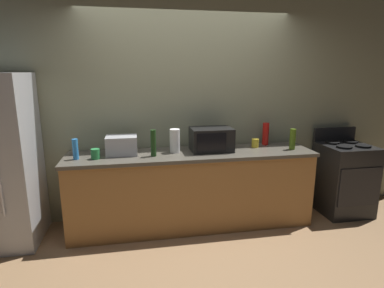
# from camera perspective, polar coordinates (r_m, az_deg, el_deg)

# --- Properties ---
(ground_plane) EXTENTS (8.00, 8.00, 0.00)m
(ground_plane) POSITION_cam_1_polar(r_m,az_deg,el_deg) (3.61, 1.21, -17.13)
(ground_plane) COLOR #93704C
(back_wall) EXTENTS (6.40, 0.10, 2.70)m
(back_wall) POSITION_cam_1_polar(r_m,az_deg,el_deg) (3.94, -1.09, 6.29)
(back_wall) COLOR gray
(back_wall) RESTS_ON ground_plane
(counter_run) EXTENTS (2.84, 0.64, 0.90)m
(counter_run) POSITION_cam_1_polar(r_m,az_deg,el_deg) (3.77, 0.00, -8.15)
(counter_run) COLOR #9E6B38
(counter_run) RESTS_ON ground_plane
(stove_range) EXTENTS (0.60, 0.61, 1.08)m
(stove_range) POSITION_cam_1_polar(r_m,az_deg,el_deg) (4.55, 25.73, -5.58)
(stove_range) COLOR black
(stove_range) RESTS_ON ground_plane
(microwave) EXTENTS (0.48, 0.35, 0.27)m
(microwave) POSITION_cam_1_polar(r_m,az_deg,el_deg) (3.69, 3.50, 0.85)
(microwave) COLOR black
(microwave) RESTS_ON counter_run
(toaster_oven) EXTENTS (0.34, 0.26, 0.21)m
(toaster_oven) POSITION_cam_1_polar(r_m,az_deg,el_deg) (3.61, -12.60, -0.23)
(toaster_oven) COLOR #B7BABF
(toaster_oven) RESTS_ON counter_run
(paper_towel_roll) EXTENTS (0.12, 0.12, 0.27)m
(paper_towel_roll) POSITION_cam_1_polar(r_m,az_deg,el_deg) (3.62, -3.13, 0.59)
(paper_towel_roll) COLOR white
(paper_towel_roll) RESTS_ON counter_run
(bottle_spray_cleaner) EXTENTS (0.06, 0.06, 0.22)m
(bottle_spray_cleaner) POSITION_cam_1_polar(r_m,az_deg,el_deg) (3.54, -20.34, -0.90)
(bottle_spray_cleaner) COLOR #338CE5
(bottle_spray_cleaner) RESTS_ON counter_run
(bottle_hot_sauce) EXTENTS (0.08, 0.08, 0.28)m
(bottle_hot_sauce) POSITION_cam_1_polar(r_m,az_deg,el_deg) (4.10, 13.17, 1.81)
(bottle_hot_sauce) COLOR red
(bottle_hot_sauce) RESTS_ON counter_run
(bottle_olive_oil) EXTENTS (0.07, 0.07, 0.25)m
(bottle_olive_oil) POSITION_cam_1_polar(r_m,az_deg,el_deg) (3.93, 17.72, 0.83)
(bottle_olive_oil) COLOR #4C6B19
(bottle_olive_oil) RESTS_ON counter_run
(bottle_wine) EXTENTS (0.06, 0.06, 0.29)m
(bottle_wine) POSITION_cam_1_polar(r_m,az_deg,el_deg) (3.47, -7.01, 0.16)
(bottle_wine) COLOR #1E3F19
(bottle_wine) RESTS_ON counter_run
(mug_yellow) EXTENTS (0.09, 0.09, 0.11)m
(mug_yellow) POSITION_cam_1_polar(r_m,az_deg,el_deg) (3.94, 11.35, 0.18)
(mug_yellow) COLOR yellow
(mug_yellow) RESTS_ON counter_run
(mug_green) EXTENTS (0.09, 0.09, 0.11)m
(mug_green) POSITION_cam_1_polar(r_m,az_deg,el_deg) (3.51, -17.08, -1.72)
(mug_green) COLOR #2D8C47
(mug_green) RESTS_ON counter_run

